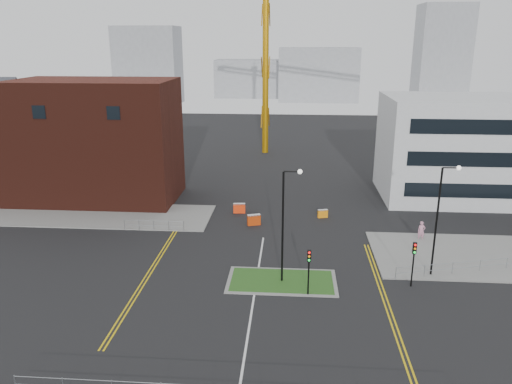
% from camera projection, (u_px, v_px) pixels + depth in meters
% --- Properties ---
extents(ground, '(200.00, 200.00, 0.00)m').
position_uv_depth(ground, '(247.00, 339.00, 31.84)').
color(ground, black).
rests_on(ground, ground).
extents(pavement_left, '(28.00, 8.00, 0.12)m').
position_uv_depth(pavement_left, '(83.00, 215.00, 54.22)').
color(pavement_left, slate).
rests_on(pavement_left, ground).
extents(pavement_right, '(24.00, 10.00, 0.12)m').
position_uv_depth(pavement_right, '(512.00, 257.00, 43.61)').
color(pavement_right, slate).
rests_on(pavement_right, ground).
extents(island_kerb, '(8.60, 4.60, 0.08)m').
position_uv_depth(island_kerb, '(282.00, 281.00, 39.31)').
color(island_kerb, slate).
rests_on(island_kerb, ground).
extents(grass_island, '(8.00, 4.00, 0.12)m').
position_uv_depth(grass_island, '(282.00, 281.00, 39.31)').
color(grass_island, '#1F4416').
rests_on(grass_island, ground).
extents(brick_building, '(24.20, 10.07, 14.24)m').
position_uv_depth(brick_building, '(73.00, 142.00, 58.16)').
color(brick_building, '#421810').
rests_on(brick_building, ground).
extents(office_block, '(25.00, 12.20, 12.00)m').
position_uv_depth(office_block, '(491.00, 148.00, 58.72)').
color(office_block, silver).
rests_on(office_block, ground).
extents(streetlamp_island, '(1.46, 0.36, 9.18)m').
position_uv_depth(streetlamp_island, '(286.00, 217.00, 37.72)').
color(streetlamp_island, black).
rests_on(streetlamp_island, ground).
extents(streetlamp_right_near, '(1.46, 0.36, 9.18)m').
position_uv_depth(streetlamp_right_near, '(440.00, 212.00, 38.78)').
color(streetlamp_right_near, black).
rests_on(streetlamp_right_near, ground).
extents(traffic_light_island, '(0.28, 0.33, 3.65)m').
position_uv_depth(traffic_light_island, '(309.00, 264.00, 36.51)').
color(traffic_light_island, black).
rests_on(traffic_light_island, ground).
extents(traffic_light_right, '(0.28, 0.33, 3.65)m').
position_uv_depth(traffic_light_right, '(414.00, 256.00, 37.84)').
color(traffic_light_right, black).
rests_on(traffic_light_right, ground).
extents(railing_left, '(6.05, 0.05, 1.10)m').
position_uv_depth(railing_left, '(154.00, 224.00, 49.57)').
color(railing_left, gray).
rests_on(railing_left, ground).
extents(railing_right, '(19.05, 5.05, 1.10)m').
position_uv_depth(railing_right, '(507.00, 261.00, 41.12)').
color(railing_right, gray).
rests_on(railing_right, ground).
extents(centre_line, '(0.15, 30.00, 0.01)m').
position_uv_depth(centre_line, '(250.00, 322.00, 33.75)').
color(centre_line, silver).
rests_on(centre_line, ground).
extents(yellow_left_a, '(0.12, 24.00, 0.01)m').
position_uv_depth(yellow_left_a, '(152.00, 266.00, 42.01)').
color(yellow_left_a, gold).
rests_on(yellow_left_a, ground).
extents(yellow_left_b, '(0.12, 24.00, 0.01)m').
position_uv_depth(yellow_left_b, '(155.00, 266.00, 41.99)').
color(yellow_left_b, gold).
rests_on(yellow_left_b, ground).
extents(yellow_right_a, '(0.12, 20.00, 0.01)m').
position_uv_depth(yellow_right_a, '(382.00, 298.00, 36.88)').
color(yellow_right_a, gold).
rests_on(yellow_right_a, ground).
extents(yellow_right_b, '(0.12, 20.00, 0.01)m').
position_uv_depth(yellow_right_b, '(387.00, 298.00, 36.86)').
color(yellow_right_b, gold).
rests_on(yellow_right_b, ground).
extents(skyline_a, '(18.00, 12.00, 22.00)m').
position_uv_depth(skyline_a, '(148.00, 65.00, 145.88)').
color(skyline_a, gray).
rests_on(skyline_a, ground).
extents(skyline_b, '(24.00, 12.00, 16.00)m').
position_uv_depth(skyline_b, '(318.00, 75.00, 152.74)').
color(skyline_b, gray).
rests_on(skyline_b, ground).
extents(skyline_c, '(14.00, 12.00, 28.00)m').
position_uv_depth(skyline_c, '(442.00, 55.00, 143.72)').
color(skyline_c, gray).
rests_on(skyline_c, ground).
extents(skyline_d, '(30.00, 12.00, 12.00)m').
position_uv_depth(skyline_d, '(262.00, 78.00, 164.14)').
color(skyline_d, gray).
rests_on(skyline_d, ground).
extents(pedestrian, '(0.70, 0.47, 1.90)m').
position_uv_depth(pedestrian, '(421.00, 231.00, 47.15)').
color(pedestrian, pink).
rests_on(pedestrian, ground).
extents(barrier_left, '(1.32, 0.53, 1.09)m').
position_uv_depth(barrier_left, '(239.00, 208.00, 54.77)').
color(barrier_left, '#FD390E').
rests_on(barrier_left, ground).
extents(barrier_mid, '(1.40, 0.85, 1.12)m').
position_uv_depth(barrier_mid, '(254.00, 219.00, 51.19)').
color(barrier_mid, '#C93A0B').
rests_on(barrier_mid, ground).
extents(barrier_right, '(1.11, 0.61, 0.89)m').
position_uv_depth(barrier_right, '(323.00, 213.00, 53.37)').
color(barrier_right, orange).
rests_on(barrier_right, ground).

